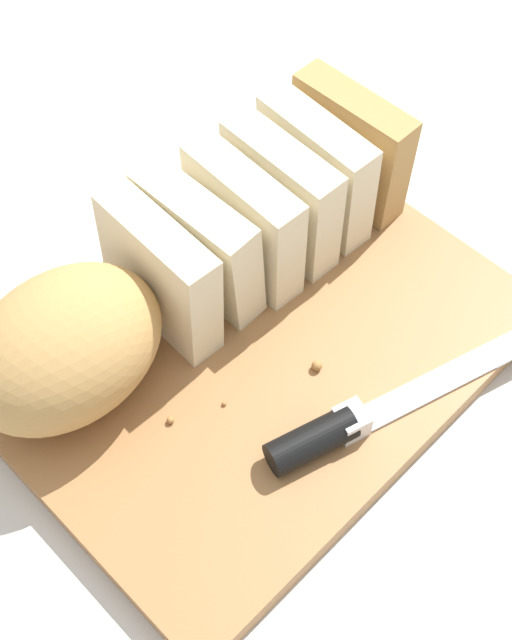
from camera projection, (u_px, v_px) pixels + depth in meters
ground_plane at (256, 358)px, 0.63m from camera, size 3.00×3.00×0.00m
cutting_board at (256, 350)px, 0.62m from camera, size 0.38×0.29×0.02m
bread_loaf at (177, 267)px, 0.59m from camera, size 0.36×0.13×0.10m
bread_knife at (362, 417)px, 0.57m from camera, size 0.29×0.12×0.02m
crumb_near_knife at (224, 404)px, 0.59m from camera, size 0.00×0.00×0.00m
crumb_near_loaf at (208, 308)px, 0.63m from camera, size 0.01×0.01×0.01m
crumb_stray_left at (168, 418)px, 0.58m from camera, size 0.01×0.01×0.01m
crumb_stray_right at (317, 366)px, 0.60m from camera, size 0.01×0.01×0.01m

